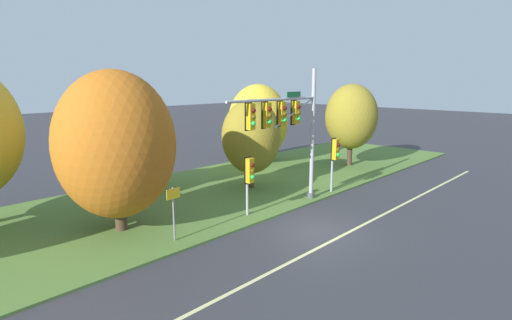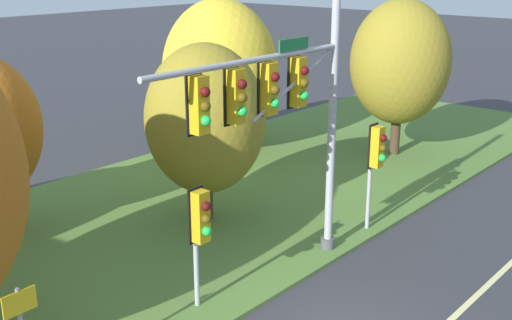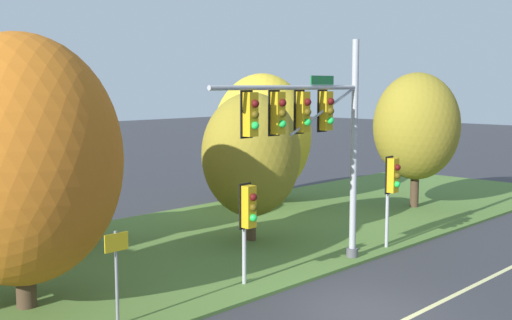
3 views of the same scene
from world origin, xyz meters
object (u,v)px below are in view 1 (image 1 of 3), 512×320
at_px(tree_tall_centre, 251,137).
at_px(pedestrian_signal_near_kerb, 335,153).
at_px(tree_behind_signpost, 116,145).
at_px(tree_right_far, 258,122).
at_px(traffic_signal_mast, 288,123).
at_px(tree_furthest_back, 351,117).
at_px(route_sign_post, 174,207).
at_px(pedestrian_signal_further_along, 250,174).
at_px(tree_mid_verge, 144,139).

bearing_deg(tree_tall_centre, pedestrian_signal_near_kerb, -59.24).
distance_m(tree_behind_signpost, tree_right_far, 16.34).
bearing_deg(pedestrian_signal_near_kerb, traffic_signal_mast, 176.21).
height_order(pedestrian_signal_near_kerb, tree_furthest_back, tree_furthest_back).
bearing_deg(tree_right_far, tree_furthest_back, -54.82).
bearing_deg(tree_behind_signpost, traffic_signal_mast, -22.50).
bearing_deg(route_sign_post, tree_behind_signpost, 108.37).
relative_size(pedestrian_signal_further_along, tree_mid_verge, 0.55).
relative_size(tree_behind_signpost, tree_mid_verge, 1.32).
relative_size(route_sign_post, tree_mid_verge, 0.43).
bearing_deg(pedestrian_signal_near_kerb, pedestrian_signal_further_along, 174.38).
xyz_separation_m(pedestrian_signal_further_along, tree_tall_centre, (3.95, 3.76, 1.07)).
distance_m(route_sign_post, tree_mid_verge, 8.61).
bearing_deg(tree_tall_centre, tree_right_far, 40.53).
distance_m(pedestrian_signal_near_kerb, tree_mid_verge, 11.44).
bearing_deg(traffic_signal_mast, route_sign_post, 176.37).
bearing_deg(tree_furthest_back, route_sign_post, -171.63).
bearing_deg(tree_right_far, pedestrian_signal_near_kerb, -109.10).
relative_size(tree_mid_verge, tree_right_far, 0.85).
height_order(pedestrian_signal_near_kerb, route_sign_post, pedestrian_signal_near_kerb).
distance_m(tree_behind_signpost, tree_furthest_back, 19.46).
bearing_deg(tree_mid_verge, tree_tall_centre, -38.72).
height_order(tree_tall_centre, tree_right_far, tree_right_far).
distance_m(pedestrian_signal_further_along, route_sign_post, 4.48).
distance_m(tree_mid_verge, tree_tall_centre, 6.46).
bearing_deg(route_sign_post, tree_right_far, 31.48).
relative_size(pedestrian_signal_near_kerb, tree_behind_signpost, 0.46).
bearing_deg(pedestrian_signal_further_along, route_sign_post, 179.19).
bearing_deg(tree_behind_signpost, route_sign_post, -71.63).
height_order(route_sign_post, tree_tall_centre, tree_tall_centre).
relative_size(pedestrian_signal_near_kerb, tree_right_far, 0.52).
height_order(route_sign_post, tree_furthest_back, tree_furthest_back).
distance_m(traffic_signal_mast, tree_behind_signpost, 8.52).
distance_m(tree_mid_verge, tree_right_far, 10.99).
height_order(pedestrian_signal_further_along, tree_furthest_back, tree_furthest_back).
xyz_separation_m(traffic_signal_mast, tree_behind_signpost, (-7.85, 3.25, -0.62)).
height_order(pedestrian_signal_near_kerb, tree_right_far, tree_right_far).
bearing_deg(tree_mid_verge, tree_behind_signpost, -130.95).
bearing_deg(tree_mid_verge, pedestrian_signal_further_along, -82.02).
bearing_deg(tree_right_far, tree_tall_centre, -139.47).
bearing_deg(traffic_signal_mast, tree_tall_centre, 70.55).
bearing_deg(tree_behind_signpost, pedestrian_signal_near_kerb, -16.44).
relative_size(traffic_signal_mast, tree_mid_verge, 1.35).
bearing_deg(route_sign_post, pedestrian_signal_further_along, -0.81).
distance_m(pedestrian_signal_further_along, tree_right_far, 13.26).
bearing_deg(pedestrian_signal_near_kerb, tree_furthest_back, 24.57).
xyz_separation_m(traffic_signal_mast, pedestrian_signal_further_along, (-2.48, 0.38, -2.36)).
bearing_deg(tree_behind_signpost, tree_tall_centre, 5.44).
relative_size(pedestrian_signal_near_kerb, tree_tall_centre, 0.60).
height_order(pedestrian_signal_further_along, tree_tall_centre, tree_tall_centre).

